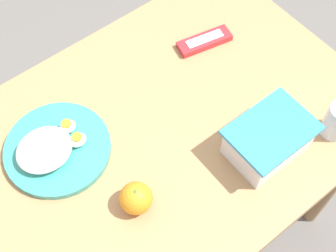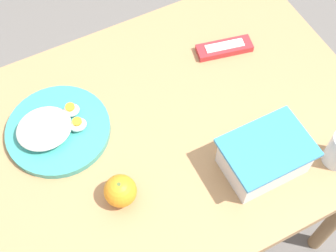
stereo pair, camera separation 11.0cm
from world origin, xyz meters
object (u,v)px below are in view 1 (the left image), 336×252
food_container (268,141)px  candy_bar (204,41)px  rice_plate (54,148)px  orange_fruit (136,198)px

food_container → candy_bar: (-0.10, -0.34, -0.03)m
rice_plate → orange_fruit: bearing=108.1°
rice_plate → candy_bar: 0.49m
food_container → rice_plate: 0.49m
food_container → candy_bar: size_ratio=1.22×
orange_fruit → candy_bar: bearing=-148.1°
food_container → orange_fruit: bearing=-13.5°
rice_plate → candy_bar: size_ratio=1.60×
orange_fruit → candy_bar: orange_fruit is taller
food_container → candy_bar: food_container is taller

